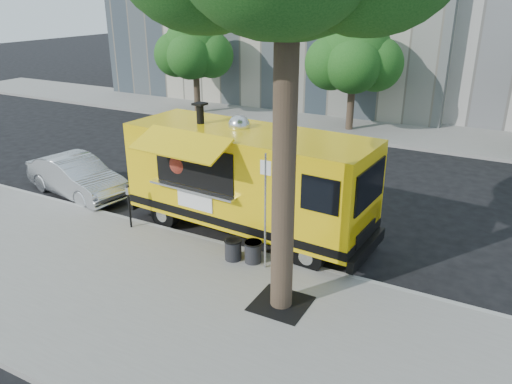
% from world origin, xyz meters
% --- Properties ---
extents(ground, '(120.00, 120.00, 0.00)m').
position_xyz_m(ground, '(0.00, 0.00, 0.00)').
color(ground, black).
rests_on(ground, ground).
extents(sidewalk, '(60.00, 6.00, 0.15)m').
position_xyz_m(sidewalk, '(0.00, -4.00, 0.07)').
color(sidewalk, gray).
rests_on(sidewalk, ground).
extents(curb, '(60.00, 0.14, 0.16)m').
position_xyz_m(curb, '(0.00, -0.93, 0.07)').
color(curb, '#999993').
rests_on(curb, ground).
extents(far_sidewalk, '(60.00, 5.00, 0.15)m').
position_xyz_m(far_sidewalk, '(0.00, 13.50, 0.07)').
color(far_sidewalk, gray).
rests_on(far_sidewalk, ground).
extents(tree_well, '(1.20, 1.20, 0.02)m').
position_xyz_m(tree_well, '(2.60, -2.80, 0.15)').
color(tree_well, black).
rests_on(tree_well, sidewalk).
extents(far_tree_a, '(3.42, 3.42, 5.36)m').
position_xyz_m(far_tree_a, '(-10.00, 12.30, 3.78)').
color(far_tree_a, '#33261C').
rests_on(far_tree_a, far_sidewalk).
extents(far_tree_b, '(3.60, 3.60, 5.50)m').
position_xyz_m(far_tree_b, '(-1.00, 12.70, 3.83)').
color(far_tree_b, '#33261C').
rests_on(far_tree_b, far_sidewalk).
extents(sign_post, '(0.28, 0.06, 3.00)m').
position_xyz_m(sign_post, '(1.55, -1.55, 1.85)').
color(sign_post, silver).
rests_on(sign_post, sidewalk).
extents(parking_meter, '(0.11, 0.11, 1.33)m').
position_xyz_m(parking_meter, '(-3.00, -1.35, 0.98)').
color(parking_meter, black).
rests_on(parking_meter, sidewalk).
extents(food_truck, '(7.52, 3.66, 3.66)m').
position_xyz_m(food_truck, '(0.07, 0.17, 1.72)').
color(food_truck, yellow).
rests_on(food_truck, ground).
extents(sedan, '(4.36, 2.18, 1.37)m').
position_xyz_m(sedan, '(-6.58, 0.00, 0.69)').
color(sedan, '#B6B8BD').
rests_on(sedan, ground).
extents(trash_bin_left, '(0.47, 0.47, 0.56)m').
position_xyz_m(trash_bin_left, '(0.63, -1.57, 0.45)').
color(trash_bin_left, black).
rests_on(trash_bin_left, sidewalk).
extents(trash_bin_right, '(0.47, 0.47, 0.56)m').
position_xyz_m(trash_bin_right, '(1.15, -1.44, 0.45)').
color(trash_bin_right, black).
rests_on(trash_bin_right, sidewalk).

